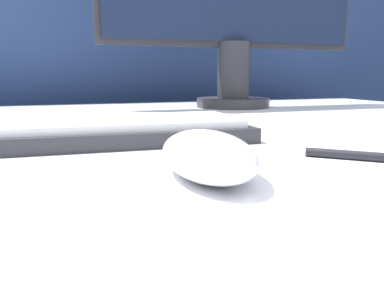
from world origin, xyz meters
The scene contains 3 objects.
partition_panel centered at (0.00, 0.72, 0.66)m, with size 5.00×0.03×1.31m.
computer_mouse_near centered at (-0.01, -0.14, 0.79)m, with size 0.07×0.12×0.03m.
keyboard centered at (-0.09, 0.03, 0.78)m, with size 0.38×0.14×0.02m.
Camera 1 is at (-0.10, -0.37, 0.84)m, focal length 35.00 mm.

